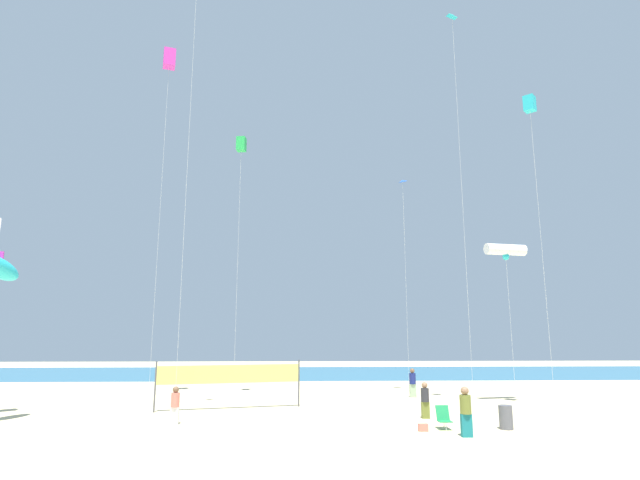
# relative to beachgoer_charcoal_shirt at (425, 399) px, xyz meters

# --- Properties ---
(ground_plane) EXTENTS (120.00, 120.00, 0.00)m
(ground_plane) POSITION_rel_beachgoer_charcoal_shirt_xyz_m (-6.40, -6.20, -0.84)
(ground_plane) COLOR beige
(ocean_band) EXTENTS (120.00, 20.00, 0.01)m
(ocean_band) POSITION_rel_beachgoer_charcoal_shirt_xyz_m (-6.40, 29.47, -0.84)
(ocean_band) COLOR teal
(ocean_band) RESTS_ON ground
(beachgoer_charcoal_shirt) EXTENTS (0.36, 0.36, 1.58)m
(beachgoer_charcoal_shirt) POSITION_rel_beachgoer_charcoal_shirt_xyz_m (0.00, 0.00, 0.00)
(beachgoer_charcoal_shirt) COLOR olive
(beachgoer_charcoal_shirt) RESTS_ON ground
(beachgoer_navy_shirt) EXTENTS (0.39, 0.39, 1.71)m
(beachgoer_navy_shirt) POSITION_rel_beachgoer_charcoal_shirt_xyz_m (1.21, 7.96, 0.07)
(beachgoer_navy_shirt) COLOR #99B28C
(beachgoer_navy_shirt) RESTS_ON ground
(beachgoer_olive_shirt) EXTENTS (0.41, 0.41, 1.78)m
(beachgoer_olive_shirt) POSITION_rel_beachgoer_charcoal_shirt_xyz_m (0.46, -4.28, 0.11)
(beachgoer_olive_shirt) COLOR #19727A
(beachgoer_olive_shirt) RESTS_ON ground
(beachgoer_coral_shirt) EXTENTS (0.35, 0.35, 1.54)m
(beachgoer_coral_shirt) POSITION_rel_beachgoer_charcoal_shirt_xyz_m (-10.88, -1.16, -0.02)
(beachgoer_coral_shirt) COLOR white
(beachgoer_coral_shirt) RESTS_ON ground
(folding_beach_chair) EXTENTS (0.52, 0.65, 0.89)m
(folding_beach_chair) POSITION_rel_beachgoer_charcoal_shirt_xyz_m (0.08, -2.65, -0.38)
(folding_beach_chair) COLOR #1E8C4C
(folding_beach_chair) RESTS_ON ground
(trash_barrel) EXTENTS (0.53, 0.53, 0.92)m
(trash_barrel) POSITION_rel_beachgoer_charcoal_shirt_xyz_m (2.53, -2.80, -0.39)
(trash_barrel) COLOR #595960
(trash_barrel) RESTS_ON ground
(volleyball_net) EXTENTS (7.09, 1.86, 2.40)m
(volleyball_net) POSITION_rel_beachgoer_charcoal_shirt_xyz_m (-9.21, 3.24, 0.78)
(volleyball_net) COLOR #4C4C51
(volleyball_net) RESTS_ON ground
(beach_handbag) EXTENTS (0.36, 0.18, 0.29)m
(beach_handbag) POSITION_rel_beachgoer_charcoal_shirt_xyz_m (-0.87, -3.13, -0.70)
(beach_handbag) COLOR #EA7260
(beach_handbag) RESTS_ON ground
(kite_cyan_diamond) EXTENTS (0.78, 0.78, 21.73)m
(kite_cyan_diamond) POSITION_rel_beachgoer_charcoal_shirt_xyz_m (2.89, 1.91, 19.98)
(kite_cyan_diamond) COLOR silver
(kite_cyan_diamond) RESTS_ON ground
(kite_magenta_box) EXTENTS (0.93, 0.93, 21.76)m
(kite_magenta_box) POSITION_rel_beachgoer_charcoal_shirt_xyz_m (-14.18, 6.49, 20.27)
(kite_magenta_box) COLOR silver
(kite_magenta_box) RESTS_ON ground
(kite_white_tube) EXTENTS (2.51, 1.08, 8.82)m
(kite_white_tube) POSITION_rel_beachgoer_charcoal_shirt_xyz_m (6.08, 4.53, 7.63)
(kite_white_tube) COLOR silver
(kite_white_tube) RESTS_ON ground
(kite_green_box) EXTENTS (0.63, 0.63, 16.29)m
(kite_green_box) POSITION_rel_beachgoer_charcoal_shirt_xyz_m (-9.54, 7.55, 14.94)
(kite_green_box) COLOR silver
(kite_green_box) RESTS_ON ground
(kite_pink_diamond) EXTENTS (0.54, 0.54, 21.44)m
(kite_pink_diamond) POSITION_rel_beachgoer_charcoal_shirt_xyz_m (-11.13, -0.19, 18.52)
(kite_pink_diamond) COLOR silver
(kite_pink_diamond) RESTS_ON ground
(kite_blue_diamond) EXTENTS (0.78, 0.78, 14.19)m
(kite_blue_diamond) POSITION_rel_beachgoer_charcoal_shirt_xyz_m (1.26, 9.26, 12.86)
(kite_blue_diamond) COLOR silver
(kite_blue_diamond) RESTS_ON ground
(kite_cyan_box) EXTENTS (0.74, 0.74, 16.26)m
(kite_cyan_box) POSITION_rel_beachgoer_charcoal_shirt_xyz_m (6.52, 1.13, 14.92)
(kite_cyan_box) COLOR silver
(kite_cyan_box) RESTS_ON ground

